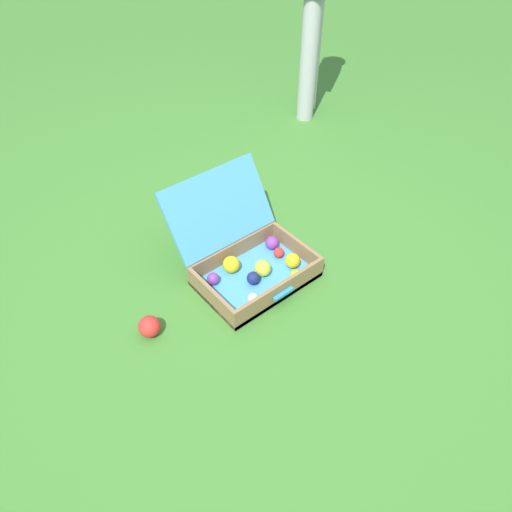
# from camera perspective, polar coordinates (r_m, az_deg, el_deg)

# --- Properties ---
(ground_plane) EXTENTS (16.00, 16.00, 0.00)m
(ground_plane) POSITION_cam_1_polar(r_m,az_deg,el_deg) (2.25, -0.07, -2.65)
(ground_plane) COLOR #3D7A2D
(open_suitcase) EXTENTS (0.54, 0.59, 0.43)m
(open_suitcase) POSITION_cam_1_polar(r_m,az_deg,el_deg) (2.21, -1.10, -0.03)
(open_suitcase) COLOR #4799C6
(open_suitcase) RESTS_ON ground
(stray_ball_on_grass) EXTENTS (0.10, 0.10, 0.10)m
(stray_ball_on_grass) POSITION_cam_1_polar(r_m,az_deg,el_deg) (2.04, -12.99, -8.46)
(stray_ball_on_grass) COLOR red
(stray_ball_on_grass) RESTS_ON ground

